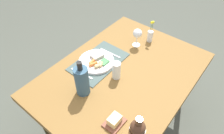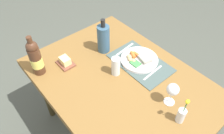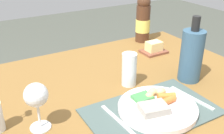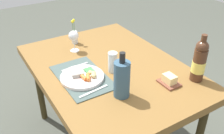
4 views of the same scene
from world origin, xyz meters
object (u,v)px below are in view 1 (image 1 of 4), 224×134
wine_glass (137,34)px  cooler_bottle (82,81)px  dining_table (122,78)px  dinner_plate (97,61)px  water_tumbler (116,71)px  knife (82,74)px  fork (110,53)px  flower_vase (150,35)px  butter_dish (114,121)px

wine_glass → cooler_bottle: (0.65, 0.00, -0.00)m
cooler_bottle → dining_table: bearing=161.5°
dinner_plate → water_tumbler: 0.22m
knife → water_tumbler: water_tumbler is taller
dining_table → fork: fork is taller
dining_table → cooler_bottle: cooler_bottle is taller
wine_glass → cooler_bottle: size_ratio=0.58×
dining_table → fork: size_ratio=6.60×
dining_table → cooler_bottle: bearing=-18.5°
flower_vase → butter_dish: bearing=17.3°
cooler_bottle → flower_vase: bearing=175.9°
dinner_plate → fork: 0.15m
dinner_plate → flower_vase: bearing=160.9°
knife → cooler_bottle: (0.11, 0.13, 0.11)m
fork → water_tumbler: size_ratio=1.41×
dining_table → fork: 0.25m
butter_dish → wine_glass: 0.78m
wine_glass → knife: bearing=-12.8°
dinner_plate → water_tumbler: bearing=84.4°
dinner_plate → fork: bearing=174.3°
fork → butter_dish: butter_dish is taller
flower_vase → knife: bearing=-15.2°
flower_vase → water_tumbler: flower_vase is taller
dinner_plate → water_tumbler: water_tumbler is taller
wine_glass → flower_vase: bearing=154.8°
butter_dish → water_tumbler: 0.38m
knife → cooler_bottle: cooler_bottle is taller
dinner_plate → butter_dish: bearing=53.1°
flower_vase → cooler_bottle: bearing=-4.1°
fork → flower_vase: size_ratio=0.97×
fork → butter_dish: 0.64m
wine_glass → dinner_plate: bearing=-17.0°
dinner_plate → cooler_bottle: (0.27, 0.12, 0.09)m
dinner_plate → cooler_bottle: bearing=23.9°
wine_glass → water_tumbler: size_ratio=1.16×
fork → knife: bearing=-7.1°
wine_glass → flower_vase: flower_vase is taller
water_tumbler → flower_vase: bearing=-176.0°
flower_vase → water_tumbler: (0.53, 0.04, -0.00)m
knife → wine_glass: (-0.55, 0.12, 0.11)m
fork → cooler_bottle: cooler_bottle is taller
dining_table → knife: size_ratio=6.56×
flower_vase → water_tumbler: 0.53m
knife → butter_dish: (0.17, 0.44, 0.02)m
knife → water_tumbler: bearing=116.4°
dinner_plate → dining_table: bearing=100.7°
dinner_plate → butter_dish: (0.33, 0.44, 0.00)m
wine_glass → cooler_bottle: bearing=0.2°
butter_dish → wine_glass: (-0.71, -0.32, 0.09)m
dinner_plate → water_tumbler: (0.02, 0.21, 0.04)m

